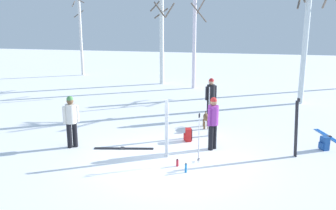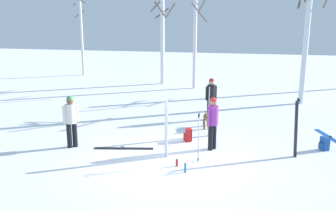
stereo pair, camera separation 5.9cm
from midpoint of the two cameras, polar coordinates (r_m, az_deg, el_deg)
The scene contains 19 objects.
ground_plane at distance 11.30m, azimuth 0.97°, elevation -8.41°, with size 60.00×60.00×0.00m, color white.
person_0 at distance 11.95m, azimuth 6.96°, elevation -2.26°, with size 0.34×0.46×1.72m.
person_1 at distance 12.45m, azimuth -14.40°, elevation -1.95°, with size 0.43×0.36×1.72m.
person_2 at distance 15.29m, azimuth 6.68°, elevation 1.35°, with size 0.44×0.35×1.72m.
dog at distance 14.29m, azimuth 5.95°, elevation -1.99°, with size 0.32×0.89×0.57m.
ski_pair_planted_0 at distance 11.97m, azimuth 19.02°, elevation -3.30°, with size 0.14×0.22×1.82m.
ski_pair_planted_1 at distance 13.23m, azimuth 6.34°, elevation -1.08°, with size 0.05×0.15×1.77m.
ski_pair_planted_2 at distance 11.25m, azimuth -0.12°, elevation -3.67°, with size 0.13×0.09×1.79m.
ski_pair_lying_0 at distance 12.29m, azimuth -6.64°, elevation -6.56°, with size 1.92×0.50×0.05m.
ski_pair_lying_1 at distance 14.49m, azimuth 23.30°, elevation -4.43°, with size 0.70×1.70×0.05m.
ski_poles_0 at distance 10.97m, azimuth 4.81°, elevation -4.79°, with size 0.07×0.20×1.47m.
backpack_0 at distance 12.86m, azimuth 3.18°, elevation -4.57°, with size 0.32×0.30×0.44m.
backpack_1 at distance 13.04m, azimuth 22.80°, elevation -5.44°, with size 0.34×0.32×0.44m.
water_bottle_0 at distance 10.86m, azimuth 1.51°, elevation -8.78°, with size 0.07×0.07×0.22m.
water_bottle_1 at distance 10.46m, azimuth 2.80°, elevation -9.55°, with size 0.06×0.06×0.27m.
birch_tree_0 at distance 26.61m, azimuth -13.03°, elevation 11.55°, with size 1.12×1.16×6.51m.
birch_tree_1 at distance 22.73m, azimuth -0.77°, elevation 11.03°, with size 1.56×1.23×5.98m.
birch_tree_2 at distance 21.37m, azimuth 4.22°, elevation 12.02°, with size 1.66×1.70×6.70m.
birch_tree_3 at distance 18.71m, azimuth 20.55°, elevation 11.69°, with size 1.50×1.47×7.42m.
Camera 2 is at (1.91, -10.27, 4.31)m, focal length 40.11 mm.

